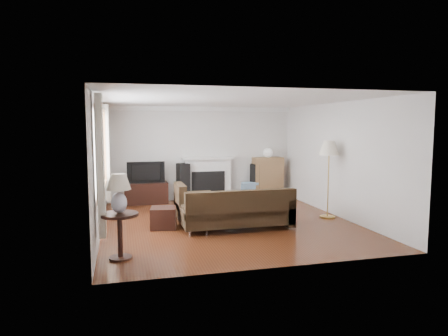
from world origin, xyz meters
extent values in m
cube|color=#4E2311|center=(0.00, 0.00, 0.00)|extent=(5.10, 5.60, 0.04)
cube|color=white|center=(0.00, 0.00, 2.50)|extent=(5.10, 5.60, 0.04)
cube|color=silver|center=(0.00, 2.75, 1.25)|extent=(5.00, 0.04, 2.50)
cube|color=silver|center=(0.00, -2.75, 1.25)|extent=(5.00, 0.04, 2.50)
cube|color=silver|center=(-2.50, 0.00, 1.25)|extent=(0.04, 5.50, 2.50)
cube|color=silver|center=(2.50, 0.00, 1.25)|extent=(0.04, 5.50, 2.50)
cube|color=#976237|center=(-2.45, -0.20, 1.55)|extent=(0.12, 2.74, 1.54)
cube|color=beige|center=(-2.40, -1.72, 1.40)|extent=(0.10, 0.35, 2.10)
cube|color=beige|center=(-2.40, 1.32, 1.40)|extent=(0.10, 0.35, 2.10)
cube|color=white|center=(0.15, 2.64, 0.57)|extent=(1.40, 0.26, 1.15)
cube|color=black|center=(-1.51, 2.47, 0.27)|extent=(1.09, 0.49, 0.55)
imported|color=black|center=(-1.51, 2.47, 0.82)|extent=(0.94, 0.12, 0.54)
cube|color=black|center=(-0.54, 2.53, 0.50)|extent=(0.34, 0.38, 1.00)
cube|color=black|center=(1.45, 2.53, 0.47)|extent=(0.36, 0.39, 0.95)
cube|color=olive|center=(1.83, 2.53, 0.56)|extent=(0.82, 0.39, 1.12)
sphere|color=white|center=(1.83, 2.53, 1.25)|extent=(0.26, 0.26, 0.26)
cube|color=black|center=(0.04, -0.54, 0.37)|extent=(2.31, 1.69, 0.75)
cube|color=brown|center=(-0.04, 0.56, 0.21)|extent=(1.22, 0.94, 0.42)
cube|color=black|center=(-1.33, -0.14, 0.20)|extent=(0.55, 0.55, 0.41)
cube|color=#B38C3E|center=(2.22, -0.13, 0.84)|extent=(0.44, 0.44, 1.67)
cube|color=black|center=(-2.15, -1.81, 0.35)|extent=(0.56, 0.56, 0.70)
cube|color=silver|center=(-2.15, -1.81, 0.99)|extent=(0.36, 0.36, 0.58)
camera|label=1|loc=(-2.10, -7.83, 1.98)|focal=32.00mm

